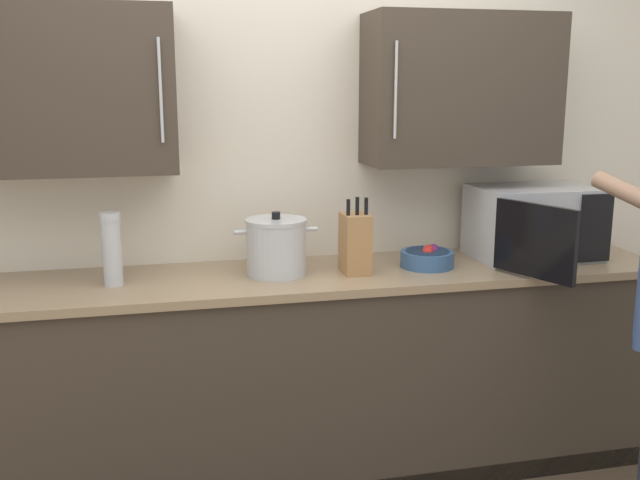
{
  "coord_description": "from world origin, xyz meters",
  "views": [
    {
      "loc": [
        -0.51,
        -2.03,
        1.71
      ],
      "look_at": [
        0.15,
        0.82,
        1.08
      ],
      "focal_mm": 40.43,
      "sensor_mm": 36.0,
      "label": 1
    }
  ],
  "objects_px": {
    "thermos_flask": "(112,249)",
    "stock_pot": "(276,247)",
    "knife_block": "(355,243)",
    "fruit_bowl": "(427,257)",
    "microwave_oven": "(529,223)"
  },
  "relations": [
    {
      "from": "microwave_oven",
      "to": "knife_block",
      "type": "distance_m",
      "value": 0.85
    },
    {
      "from": "thermos_flask",
      "to": "stock_pot",
      "type": "relative_size",
      "value": 0.84
    },
    {
      "from": "microwave_oven",
      "to": "stock_pot",
      "type": "height_order",
      "value": "microwave_oven"
    },
    {
      "from": "thermos_flask",
      "to": "fruit_bowl",
      "type": "distance_m",
      "value": 1.33
    },
    {
      "from": "knife_block",
      "to": "fruit_bowl",
      "type": "relative_size",
      "value": 1.41
    },
    {
      "from": "thermos_flask",
      "to": "fruit_bowl",
      "type": "bearing_deg",
      "value": -0.04
    },
    {
      "from": "knife_block",
      "to": "stock_pot",
      "type": "distance_m",
      "value": 0.33
    },
    {
      "from": "knife_block",
      "to": "microwave_oven",
      "type": "bearing_deg",
      "value": 5.05
    },
    {
      "from": "knife_block",
      "to": "stock_pot",
      "type": "bearing_deg",
      "value": 171.95
    },
    {
      "from": "microwave_oven",
      "to": "stock_pot",
      "type": "bearing_deg",
      "value": -178.63
    },
    {
      "from": "fruit_bowl",
      "to": "stock_pot",
      "type": "bearing_deg",
      "value": 178.26
    },
    {
      "from": "thermos_flask",
      "to": "stock_pot",
      "type": "bearing_deg",
      "value": 1.69
    },
    {
      "from": "microwave_oven",
      "to": "fruit_bowl",
      "type": "distance_m",
      "value": 0.53
    },
    {
      "from": "thermos_flask",
      "to": "fruit_bowl",
      "type": "relative_size",
      "value": 1.26
    },
    {
      "from": "thermos_flask",
      "to": "stock_pot",
      "type": "xyz_separation_m",
      "value": [
        0.66,
        0.02,
        -0.03
      ]
    }
  ]
}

